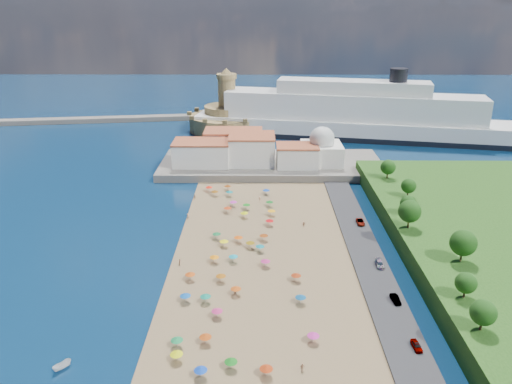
{
  "coord_description": "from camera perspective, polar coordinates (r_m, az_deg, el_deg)",
  "views": [
    {
      "loc": [
        5.02,
        -122.06,
        64.62
      ],
      "look_at": [
        4.0,
        25.0,
        8.0
      ],
      "focal_mm": 35.0,
      "sensor_mm": 36.0,
      "label": 1
    }
  ],
  "objects": [
    {
      "name": "domed_building",
      "position": [
        202.47,
        7.5,
        4.92
      ],
      "size": [
        16.0,
        16.0,
        15.0
      ],
      "color": "silver",
      "rests_on": "terrace"
    },
    {
      "name": "terrace",
      "position": [
        205.08,
        1.77,
        3.12
      ],
      "size": [
        90.0,
        36.0,
        3.0
      ],
      "primitive_type": "cube",
      "color": "#59544C",
      "rests_on": "ground"
    },
    {
      "name": "beach_parasols",
      "position": [
        128.11,
        -2.1,
        -8.15
      ],
      "size": [
        31.5,
        113.19,
        2.2
      ],
      "color": "gray",
      "rests_on": "beach"
    },
    {
      "name": "breakwater",
      "position": [
        304.79,
        -21.98,
        7.55
      ],
      "size": [
        199.03,
        34.77,
        2.6
      ],
      "primitive_type": "cube",
      "rotation": [
        0.0,
        0.0,
        0.14
      ],
      "color": "#59544C",
      "rests_on": "ground"
    },
    {
      "name": "beachgoers",
      "position": [
        143.44,
        -2.88,
        -5.24
      ],
      "size": [
        37.4,
        96.2,
        1.87
      ],
      "color": "tan",
      "rests_on": "beach"
    },
    {
      "name": "ground",
      "position": [
        138.2,
        -1.74,
        -6.83
      ],
      "size": [
        700.0,
        700.0,
        0.0
      ],
      "primitive_type": "plane",
      "color": "#071938",
      "rests_on": "ground"
    },
    {
      "name": "parked_cars",
      "position": [
        133.28,
        13.92,
        -7.96
      ],
      "size": [
        2.24,
        62.79,
        1.35
      ],
      "color": "gray",
      "rests_on": "promenade"
    },
    {
      "name": "jetty",
      "position": [
        239.25,
        -3.71,
        5.64
      ],
      "size": [
        18.0,
        70.0,
        2.4
      ],
      "primitive_type": "cube",
      "color": "#59544C",
      "rests_on": "ground"
    },
    {
      "name": "cruise_ship",
      "position": [
        255.83,
        10.83,
        8.41
      ],
      "size": [
        159.66,
        53.56,
        34.56
      ],
      "color": "black",
      "rests_on": "ground"
    },
    {
      "name": "fortress",
      "position": [
        266.98,
        -3.3,
        8.49
      ],
      "size": [
        40.0,
        40.0,
        32.4
      ],
      "color": "#A38C51",
      "rests_on": "ground"
    },
    {
      "name": "hillside_trees",
      "position": [
        134.55,
        19.62,
        -4.09
      ],
      "size": [
        13.64,
        111.49,
        8.09
      ],
      "color": "#382314",
      "rests_on": "hillside"
    },
    {
      "name": "waterfront_buildings",
      "position": [
        203.92,
        -1.89,
        4.89
      ],
      "size": [
        57.0,
        29.0,
        11.0
      ],
      "color": "silver",
      "rests_on": "terrace"
    }
  ]
}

